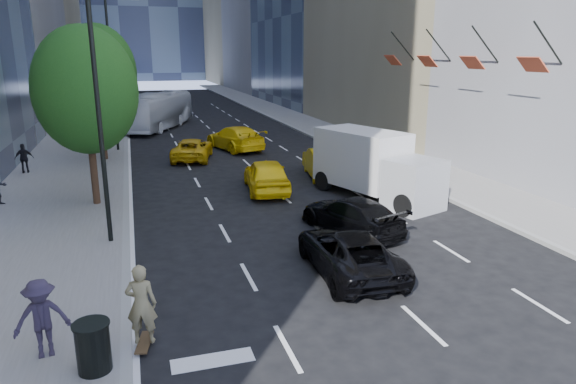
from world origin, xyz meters
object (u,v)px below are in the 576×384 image
object	(u,v)px
skateboarder	(142,309)
city_bus	(158,111)
black_sedan_lincoln	(349,251)
trash_can	(93,348)
black_sedan_mercedes	(351,215)
box_truck	(374,165)

from	to	relation	value
skateboarder	city_bus	xyz separation A→B (m)	(2.40, 35.31, 0.61)
black_sedan_lincoln	trash_can	bearing A→B (deg)	27.20
black_sedan_lincoln	black_sedan_mercedes	distance (m)	3.61
skateboarder	black_sedan_mercedes	xyz separation A→B (m)	(7.62, 5.74, -0.28)
trash_can	black_sedan_lincoln	bearing A→B (deg)	24.96
black_sedan_mercedes	city_bus	world-z (taller)	city_bus
box_truck	skateboarder	bearing A→B (deg)	-156.39
skateboarder	city_bus	size ratio (longest dim) A/B	0.17
black_sedan_mercedes	trash_can	distance (m)	10.85
skateboarder	black_sedan_lincoln	size ratio (longest dim) A/B	0.39
box_truck	trash_can	world-z (taller)	box_truck
box_truck	city_bus	bearing A→B (deg)	88.30
skateboarder	city_bus	distance (m)	35.40
black_sedan_lincoln	city_bus	size ratio (longest dim) A/B	0.43
city_bus	trash_can	xyz separation A→B (m)	(-3.40, -36.16, -0.89)
black_sedan_mercedes	black_sedan_lincoln	bearing A→B (deg)	48.91
black_sedan_lincoln	city_bus	xyz separation A→B (m)	(-3.70, 32.85, 0.88)
skateboarder	black_sedan_lincoln	world-z (taller)	skateboarder
black_sedan_lincoln	box_truck	world-z (taller)	box_truck
skateboarder	black_sedan_lincoln	distance (m)	6.58
black_sedan_lincoln	black_sedan_mercedes	xyz separation A→B (m)	(1.52, 3.28, -0.00)
city_bus	trash_can	size ratio (longest dim) A/B	10.83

